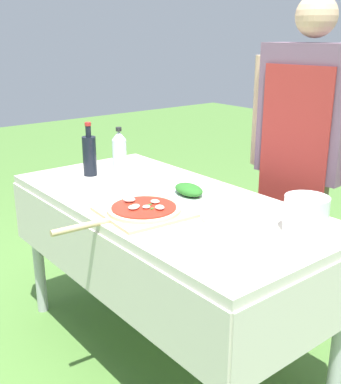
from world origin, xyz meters
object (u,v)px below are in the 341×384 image
(person_cook, at_px, (305,145))
(oil_bottle, at_px, (90,155))
(water_bottle, at_px, (120,155))
(herb_container, at_px, (189,190))
(pizza_on_peel, at_px, (141,211))
(plate_stack, at_px, (235,219))
(prep_table, at_px, (166,221))
(mixing_tub, at_px, (306,214))

(person_cook, xyz_separation_m, oil_bottle, (-0.71, -0.70, -0.07))
(water_bottle, xyz_separation_m, herb_container, (0.40, 0.09, -0.09))
(pizza_on_peel, height_order, plate_stack, pizza_on_peel)
(pizza_on_peel, relative_size, herb_container, 2.58)
(prep_table, relative_size, mixing_tub, 9.67)
(oil_bottle, distance_m, water_bottle, 0.16)
(pizza_on_peel, height_order, herb_container, herb_container)
(water_bottle, relative_size, plate_stack, 0.98)
(pizza_on_peel, height_order, water_bottle, water_bottle)
(prep_table, relative_size, oil_bottle, 5.76)
(oil_bottle, relative_size, plate_stack, 1.03)
(oil_bottle, bearing_deg, pizza_on_peel, -11.29)
(pizza_on_peel, distance_m, plate_stack, 0.36)
(oil_bottle, relative_size, mixing_tub, 1.68)
(plate_stack, bearing_deg, herb_container, 170.08)
(herb_container, relative_size, mixing_tub, 1.35)
(pizza_on_peel, relative_size, oil_bottle, 2.07)
(oil_bottle, distance_m, mixing_tub, 1.11)
(person_cook, distance_m, oil_bottle, 1.01)
(prep_table, height_order, oil_bottle, oil_bottle)
(oil_bottle, relative_size, water_bottle, 1.05)
(pizza_on_peel, distance_m, water_bottle, 0.50)
(oil_bottle, bearing_deg, prep_table, 7.07)
(prep_table, distance_m, water_bottle, 0.43)
(prep_table, bearing_deg, herb_container, 76.19)
(prep_table, bearing_deg, oil_bottle, -172.93)
(oil_bottle, xyz_separation_m, water_bottle, (0.14, 0.08, 0.01))
(person_cook, xyz_separation_m, mixing_tub, (0.37, -0.47, -0.11))
(pizza_on_peel, bearing_deg, person_cook, 85.86)
(pizza_on_peel, relative_size, plate_stack, 2.14)
(person_cook, bearing_deg, oil_bottle, 40.32)
(oil_bottle, bearing_deg, plate_stack, 7.31)
(plate_stack, bearing_deg, mixing_tub, 29.18)
(oil_bottle, height_order, plate_stack, oil_bottle)
(prep_table, xyz_separation_m, oil_bottle, (-0.51, -0.06, 0.20))
(oil_bottle, bearing_deg, water_bottle, 31.00)
(prep_table, distance_m, mixing_tub, 0.62)
(person_cook, bearing_deg, water_bottle, 42.86)
(water_bottle, xyz_separation_m, mixing_tub, (0.94, 0.15, -0.05))
(water_bottle, height_order, mixing_tub, water_bottle)
(water_bottle, distance_m, herb_container, 0.42)
(pizza_on_peel, height_order, mixing_tub, mixing_tub)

